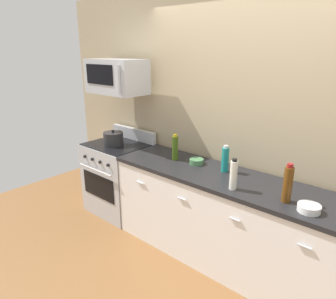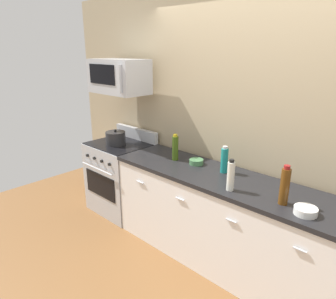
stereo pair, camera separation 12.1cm
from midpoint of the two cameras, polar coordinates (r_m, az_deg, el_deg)
ground_plane at (r=3.40m, az=8.83°, el=-19.43°), size 6.62×6.62×0.00m
back_wall at (r=3.15m, az=14.05°, el=4.50°), size 5.52×0.10×2.70m
counter_unit at (r=3.15m, az=9.23°, el=-12.77°), size 2.43×0.66×0.92m
range_oven at (r=4.10m, az=-9.93°, el=-5.05°), size 0.76×0.69×1.07m
microwave at (r=3.81m, az=-10.46°, el=13.14°), size 0.74×0.44×0.40m
bottle_wine_amber at (r=2.54m, az=20.01°, el=-6.03°), size 0.07×0.07×0.32m
bottle_sparkling_teal at (r=3.02m, az=9.41°, el=-1.81°), size 0.07×0.07×0.27m
bottle_olive_oil at (r=3.29m, az=0.26°, el=0.33°), size 0.07×0.07×0.29m
bottle_vinegar_white at (r=2.65m, az=10.75°, el=-4.63°), size 0.06×0.06×0.28m
bowl_white_ceramic at (r=2.50m, az=23.38°, el=-9.91°), size 0.17×0.17×0.05m
bowl_green_glaze at (r=3.22m, az=4.22°, el=-2.17°), size 0.15×0.15×0.05m
stockpot at (r=3.89m, az=-10.96°, el=1.99°), size 0.25×0.25×0.20m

